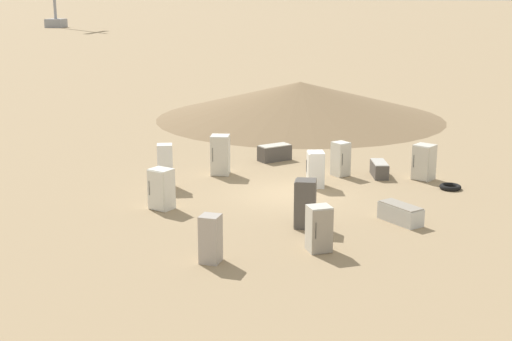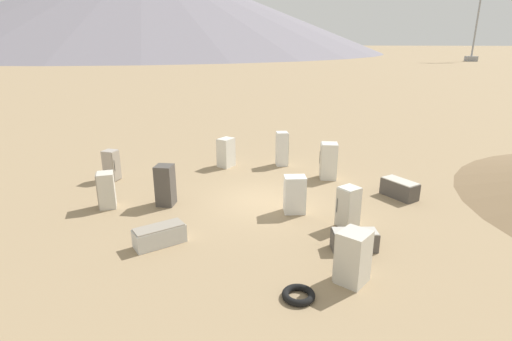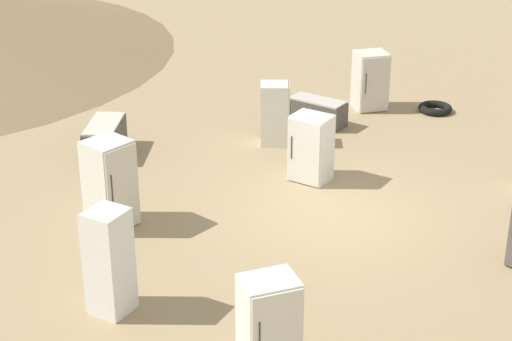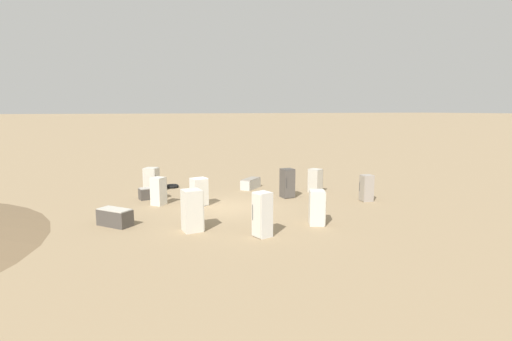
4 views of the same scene
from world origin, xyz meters
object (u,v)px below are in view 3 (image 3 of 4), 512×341
object	(u,v)px
discarded_fridge_4	(110,184)
discarded_fridge_5	(109,262)
discarded_fridge_0	(371,81)
discarded_fridge_9	(317,112)
discarded_fridge_3	(269,326)
discarded_fridge_6	(311,148)
discarded_fridge_11	(105,138)
discarded_fridge_10	(275,114)
scrap_tire	(435,108)

from	to	relation	value
discarded_fridge_4	discarded_fridge_5	world-z (taller)	discarded_fridge_5
discarded_fridge_0	discarded_fridge_4	world-z (taller)	discarded_fridge_4
discarded_fridge_5	discarded_fridge_9	distance (m)	8.98
discarded_fridge_3	discarded_fridge_6	bearing A→B (deg)	-118.88
discarded_fridge_4	discarded_fridge_5	bearing A→B (deg)	49.78
discarded_fridge_9	discarded_fridge_11	distance (m)	5.22
discarded_fridge_9	discarded_fridge_11	world-z (taller)	discarded_fridge_11
discarded_fridge_5	discarded_fridge_10	xyz separation A→B (m)	(2.95, -6.79, -0.16)
discarded_fridge_5	scrap_tire	size ratio (longest dim) A/B	2.07
discarded_fridge_5	discarded_fridge_4	bearing A→B (deg)	38.17
discarded_fridge_9	scrap_tire	xyz separation A→B (m)	(-1.56, -2.77, -0.23)
discarded_fridge_0	discarded_fridge_5	xyz separation A→B (m)	(-2.87, 10.22, 0.14)
discarded_fridge_11	discarded_fridge_9	bearing A→B (deg)	24.55
discarded_fridge_4	scrap_tire	xyz separation A→B (m)	(-0.82, -9.45, -0.76)
discarded_fridge_9	discarded_fridge_0	bearing A→B (deg)	-16.24
discarded_fridge_11	scrap_tire	bearing A→B (deg)	22.67
discarded_fridge_3	discarded_fridge_5	world-z (taller)	discarded_fridge_5
discarded_fridge_3	discarded_fridge_11	size ratio (longest dim) A/B	0.94
discarded_fridge_3	discarded_fridge_5	distance (m)	2.89
discarded_fridge_10	discarded_fridge_4	bearing A→B (deg)	-37.44
discarded_fridge_0	discarded_fridge_10	xyz separation A→B (m)	(0.08, 3.43, -0.01)
discarded_fridge_4	discarded_fridge_9	bearing A→B (deg)	-177.37
discarded_fridge_0	discarded_fridge_11	distance (m)	6.97
discarded_fridge_10	discarded_fridge_11	distance (m)	3.88
discarded_fridge_6	discarded_fridge_9	world-z (taller)	discarded_fridge_6
discarded_fridge_0	discarded_fridge_3	distance (m)	11.12
discarded_fridge_0	discarded_fridge_11	bearing A→B (deg)	11.01
discarded_fridge_3	discarded_fridge_11	xyz separation A→B (m)	(8.05, -3.00, -0.38)
discarded_fridge_10	discarded_fridge_11	xyz separation A→B (m)	(2.28, 3.12, -0.36)
scrap_tire	discarded_fridge_3	bearing A→B (deg)	112.35
discarded_fridge_6	scrap_tire	xyz separation A→B (m)	(0.47, -5.31, -0.62)
scrap_tire	discarded_fridge_5	bearing A→B (deg)	97.71
discarded_fridge_11	discarded_fridge_10	bearing A→B (deg)	12.82
discarded_fridge_9	discarded_fridge_10	bearing A→B (deg)	174.54
discarded_fridge_6	discarded_fridge_11	world-z (taller)	discarded_fridge_6
discarded_fridge_0	scrap_tire	bearing A→B (deg)	156.31
discarded_fridge_4	discarded_fridge_10	size ratio (longest dim) A/B	1.18
discarded_fridge_3	discarded_fridge_6	world-z (taller)	discarded_fridge_3
discarded_fridge_6	discarded_fridge_10	distance (m)	2.11
discarded_fridge_5	discarded_fridge_11	distance (m)	6.41
discarded_fridge_4	discarded_fridge_10	bearing A→B (deg)	-176.75
discarded_fridge_4	discarded_fridge_10	world-z (taller)	discarded_fridge_4
discarded_fridge_11	scrap_tire	world-z (taller)	discarded_fridge_11
discarded_fridge_4	discarded_fridge_6	distance (m)	4.34
discarded_fridge_10	discarded_fridge_11	bearing A→B (deg)	-80.54
discarded_fridge_11	scrap_tire	size ratio (longest dim) A/B	1.85
discarded_fridge_9	scrap_tire	distance (m)	3.19
scrap_tire	discarded_fridge_11	bearing A→B (deg)	63.66
discarded_fridge_3	discarded_fridge_5	bearing A→B (deg)	-52.04
discarded_fridge_3	scrap_tire	world-z (taller)	discarded_fridge_3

